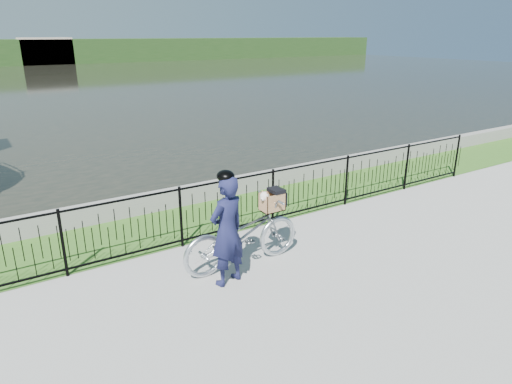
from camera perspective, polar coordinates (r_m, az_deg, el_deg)
ground at (r=7.69m, az=2.72°, el=-9.42°), size 120.00×120.00×0.00m
grass_strip at (r=9.72m, az=-6.16°, el=-3.15°), size 60.00×2.00×0.01m
water at (r=38.86m, az=-27.27°, el=11.71°), size 120.00×120.00×0.00m
quay_wall at (r=10.50m, az=-8.66°, el=-0.39°), size 60.00×0.30×0.40m
fence at (r=8.68m, az=-3.32°, el=-1.80°), size 14.00×0.06×1.15m
far_building_right at (r=64.79m, az=-24.77°, el=15.70°), size 6.00×3.00×3.20m
bicycle_rig at (r=7.52m, az=-1.68°, el=-5.25°), size 2.13×0.74×1.25m
cyclist at (r=6.89m, az=-3.64°, el=-4.71°), size 0.72×0.56×1.81m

